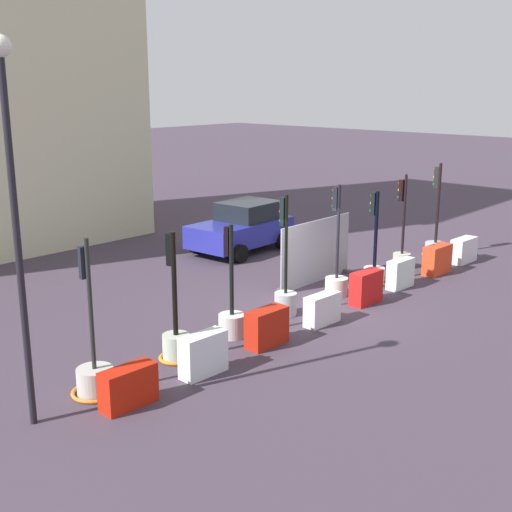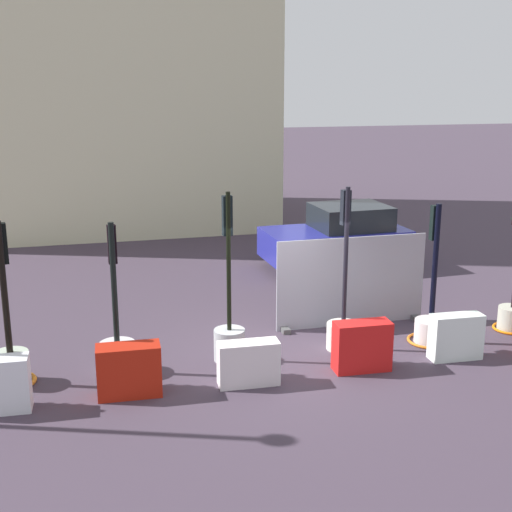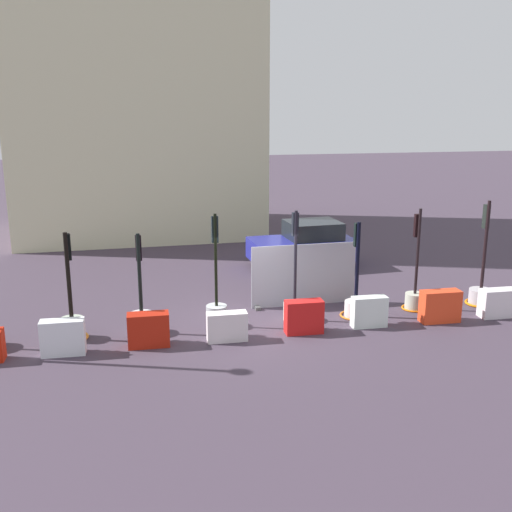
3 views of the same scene
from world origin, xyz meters
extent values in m
plane|color=#403442|center=(0.00, 0.00, 0.00)|extent=(120.00, 120.00, 0.00)
cylinder|color=#AAB7A4|center=(-4.94, -0.01, 0.29)|extent=(0.60, 0.60, 0.58)
cylinder|color=black|center=(-4.94, -0.01, 1.71)|extent=(0.11, 0.11, 2.27)
cube|color=black|center=(-4.91, 0.11, 2.44)|extent=(0.18, 0.17, 0.69)
sphere|color=red|center=(-4.89, 0.19, 2.67)|extent=(0.10, 0.10, 0.10)
sphere|color=orange|center=(-4.89, 0.19, 2.44)|extent=(0.10, 0.10, 0.10)
sphere|color=green|center=(-4.89, 0.19, 2.21)|extent=(0.10, 0.10, 0.10)
torus|color=orange|center=(-4.94, -0.01, 0.04)|extent=(0.79, 0.79, 0.08)
cylinder|color=silver|center=(-3.15, 0.03, 0.28)|extent=(0.64, 0.64, 0.56)
cylinder|color=black|center=(-3.15, 0.03, 1.64)|extent=(0.10, 0.10, 2.17)
cube|color=black|center=(-3.14, 0.14, 2.32)|extent=(0.16, 0.13, 0.68)
sphere|color=red|center=(-3.14, 0.22, 2.54)|extent=(0.09, 0.09, 0.09)
sphere|color=orange|center=(-3.14, 0.22, 2.32)|extent=(0.09, 0.09, 0.09)
sphere|color=green|center=(-3.14, 0.22, 2.09)|extent=(0.09, 0.09, 0.09)
cylinder|color=#A8ACB0|center=(-1.12, 0.07, 0.30)|extent=(0.58, 0.58, 0.60)
cylinder|color=black|center=(-1.12, 0.07, 1.88)|extent=(0.08, 0.08, 2.56)
cube|color=black|center=(-1.11, 0.17, 2.71)|extent=(0.18, 0.14, 0.72)
sphere|color=red|center=(-1.11, 0.25, 2.95)|extent=(0.11, 0.11, 0.11)
sphere|color=orange|center=(-1.11, 0.25, 2.71)|extent=(0.11, 0.11, 0.11)
sphere|color=green|center=(-1.11, 0.25, 2.47)|extent=(0.11, 0.11, 0.11)
cylinder|color=beige|center=(1.12, 0.05, 0.26)|extent=(0.64, 0.64, 0.52)
cylinder|color=black|center=(1.12, 0.05, 1.84)|extent=(0.09, 0.09, 2.65)
cube|color=black|center=(1.13, 0.16, 2.76)|extent=(0.17, 0.15, 0.66)
sphere|color=red|center=(1.14, 0.25, 2.98)|extent=(0.10, 0.10, 0.10)
sphere|color=orange|center=(1.14, 0.25, 2.76)|extent=(0.10, 0.10, 0.10)
sphere|color=green|center=(1.14, 0.25, 2.54)|extent=(0.10, 0.10, 0.10)
cylinder|color=silver|center=(2.93, -0.04, 0.23)|extent=(0.64, 0.64, 0.46)
cylinder|color=black|center=(2.93, -0.04, 1.62)|extent=(0.11, 0.11, 2.32)
cube|color=black|center=(2.93, 0.07, 2.39)|extent=(0.16, 0.13, 0.68)
sphere|color=red|center=(2.94, 0.15, 2.62)|extent=(0.10, 0.10, 0.10)
sphere|color=orange|center=(2.94, 0.15, 2.39)|extent=(0.10, 0.10, 0.10)
sphere|color=green|center=(2.94, 0.15, 2.17)|extent=(0.10, 0.10, 0.10)
torus|color=orange|center=(2.93, -0.04, 0.03)|extent=(0.90, 0.90, 0.05)
cylinder|color=#B7B6A4|center=(4.90, 0.16, 0.24)|extent=(0.57, 0.57, 0.49)
cylinder|color=black|center=(4.90, 0.16, 1.77)|extent=(0.09, 0.09, 2.57)
cube|color=black|center=(4.89, 0.28, 2.54)|extent=(0.18, 0.16, 0.68)
sphere|color=red|center=(4.88, 0.37, 2.76)|extent=(0.10, 0.10, 0.10)
sphere|color=orange|center=(4.88, 0.37, 2.54)|extent=(0.10, 0.10, 0.10)
sphere|color=green|center=(4.88, 0.37, 2.31)|extent=(0.10, 0.10, 0.10)
torus|color=orange|center=(4.90, 0.16, 0.03)|extent=(0.74, 0.74, 0.05)
cylinder|color=#B1A9AF|center=(7.10, 0.12, 0.24)|extent=(0.70, 0.70, 0.48)
cylinder|color=black|center=(7.10, 0.12, 1.85)|extent=(0.10, 0.10, 2.74)
cube|color=black|center=(7.12, 0.24, 2.72)|extent=(0.18, 0.18, 0.72)
sphere|color=red|center=(7.14, 0.33, 2.96)|extent=(0.10, 0.10, 0.10)
sphere|color=orange|center=(7.14, 0.33, 2.72)|extent=(0.10, 0.10, 0.10)
sphere|color=green|center=(7.14, 0.33, 2.48)|extent=(0.10, 0.10, 0.10)
torus|color=orange|center=(7.10, 0.12, 0.04)|extent=(0.90, 0.90, 0.07)
cube|color=silver|center=(-5.08, -1.02, 0.45)|extent=(1.06, 0.44, 0.89)
cube|color=#B11E0E|center=(-3.02, -0.95, 0.44)|extent=(1.05, 0.49, 0.87)
cube|color=silver|center=(-1.03, -1.04, 0.38)|extent=(1.06, 0.42, 0.77)
cube|color=red|center=(1.08, -0.96, 0.45)|extent=(1.03, 0.46, 0.90)
cube|color=silver|center=(2.97, -0.91, 0.43)|extent=(0.98, 0.40, 0.86)
cube|color=#EA3F1E|center=(5.08, -0.99, 0.46)|extent=(1.13, 0.48, 0.91)
cube|color=silver|center=(6.94, -1.00, 0.41)|extent=(1.11, 0.49, 0.82)
cube|color=navy|center=(3.04, 5.60, 0.70)|extent=(3.96, 2.06, 0.79)
cube|color=black|center=(3.48, 5.62, 1.42)|extent=(2.03, 1.75, 0.64)
cylinder|color=black|center=(1.89, 4.54, 0.31)|extent=(0.63, 0.31, 0.62)
cylinder|color=black|center=(1.80, 6.55, 0.31)|extent=(0.63, 0.31, 0.62)
cylinder|color=black|center=(4.29, 4.65, 0.31)|extent=(0.63, 0.31, 0.62)
cylinder|color=black|center=(4.20, 6.65, 0.31)|extent=(0.63, 0.31, 0.62)
cube|color=beige|center=(-2.55, 14.03, 8.52)|extent=(11.01, 7.54, 17.03)
cube|color=#9A9AA7|center=(1.77, 1.28, 0.95)|extent=(3.27, 0.04, 1.90)
cube|color=#4C4C4C|center=(0.30, 1.28, 0.05)|extent=(0.16, 0.50, 0.10)
cube|color=#4C4C4C|center=(3.25, 1.28, 0.05)|extent=(0.16, 0.50, 0.10)
camera|label=1|loc=(-13.88, -10.41, 5.85)|focal=47.11mm
camera|label=2|loc=(-3.59, -11.52, 5.07)|focal=48.05mm
camera|label=3|loc=(-3.53, -15.22, 5.86)|focal=41.52mm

